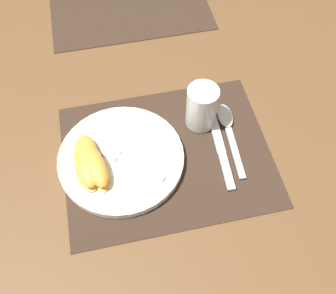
{
  "coord_description": "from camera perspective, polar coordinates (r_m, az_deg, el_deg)",
  "views": [
    {
      "loc": [
        -0.09,
        -0.43,
        0.72
      ],
      "look_at": [
        0.0,
        0.01,
        0.02
      ],
      "focal_mm": 42.0,
      "sensor_mm": 36.0,
      "label": 1
    }
  ],
  "objects": [
    {
      "name": "placemat",
      "position": [
        0.84,
        -0.13,
        -1.17
      ],
      "size": [
        0.44,
        0.34,
        0.0
      ],
      "color": "#38281E",
      "rests_on": "ground_plane"
    },
    {
      "name": "placemat_far",
      "position": [
        1.2,
        -5.9,
        20.49
      ],
      "size": [
        0.44,
        0.34,
        0.0
      ],
      "color": "#38281E",
      "rests_on": "ground_plane"
    },
    {
      "name": "knife",
      "position": [
        0.85,
        7.57,
        0.06
      ],
      "size": [
        0.03,
        0.22,
        0.01
      ],
      "color": "silver",
      "rests_on": "placemat"
    },
    {
      "name": "citrus_wedge_0",
      "position": [
        0.81,
        -11.65,
        -1.78
      ],
      "size": [
        0.06,
        0.13,
        0.04
      ],
      "color": "#F7C656",
      "rests_on": "plate"
    },
    {
      "name": "ground_plane",
      "position": [
        0.84,
        -0.13,
        -1.24
      ],
      "size": [
        3.0,
        3.0,
        0.0
      ],
      "primitive_type": "plane",
      "color": "brown"
    },
    {
      "name": "fork",
      "position": [
        0.81,
        -6.82,
        -1.59
      ],
      "size": [
        0.14,
        0.13,
        0.0
      ],
      "color": "silver",
      "rests_on": "plate"
    },
    {
      "name": "spoon",
      "position": [
        0.88,
        8.66,
        3.14
      ],
      "size": [
        0.04,
        0.19,
        0.01
      ],
      "color": "silver",
      "rests_on": "placemat"
    },
    {
      "name": "plate",
      "position": [
        0.83,
        -6.81,
        -1.67
      ],
      "size": [
        0.26,
        0.26,
        0.02
      ],
      "color": "white",
      "rests_on": "placemat"
    },
    {
      "name": "juice_glass",
      "position": [
        0.85,
        4.89,
        5.57
      ],
      "size": [
        0.07,
        0.07,
        0.1
      ],
      "color": "silver",
      "rests_on": "placemat"
    },
    {
      "name": "citrus_wedge_1",
      "position": [
        0.8,
        -10.6,
        -2.65
      ],
      "size": [
        0.07,
        0.12,
        0.04
      ],
      "color": "#F7C656",
      "rests_on": "plate"
    }
  ]
}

